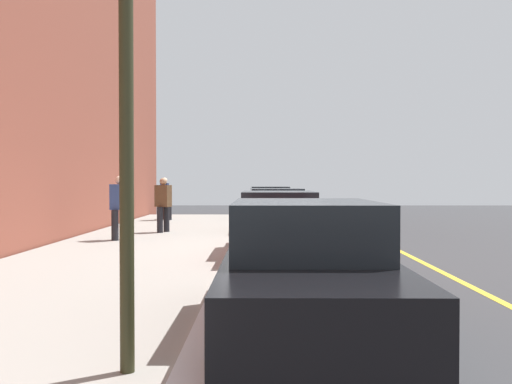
{
  "coord_description": "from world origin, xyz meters",
  "views": [
    {
      "loc": [
        13.18,
        -0.27,
        1.74
      ],
      "look_at": [
        -2.18,
        -0.39,
        1.45
      ],
      "focal_mm": 39.81,
      "sensor_mm": 36.0,
      "label": 1
    }
  ],
  "objects_px": {
    "pedestrian_brown_coat": "(163,203)",
    "pedestrian_navy_coat": "(165,197)",
    "parked_car_silver": "(276,212)",
    "rolling_suitcase": "(165,212)",
    "pedestrian_blue_coat": "(120,206)",
    "parked_car_black": "(306,269)",
    "parked_car_charcoal": "(270,204)",
    "traffic_light_pole": "(126,45)",
    "parked_car_red": "(278,225)"
  },
  "relations": [
    {
      "from": "parked_car_charcoal",
      "to": "rolling_suitcase",
      "type": "height_order",
      "value": "parked_car_charcoal"
    },
    {
      "from": "pedestrian_brown_coat",
      "to": "pedestrian_blue_coat",
      "type": "bearing_deg",
      "value": -18.48
    },
    {
      "from": "pedestrian_brown_coat",
      "to": "pedestrian_navy_coat",
      "type": "bearing_deg",
      "value": -170.81
    },
    {
      "from": "parked_car_silver",
      "to": "pedestrian_navy_coat",
      "type": "distance_m",
      "value": 6.97
    },
    {
      "from": "parked_car_red",
      "to": "traffic_light_pole",
      "type": "relative_size",
      "value": 1.16
    },
    {
      "from": "pedestrian_brown_coat",
      "to": "parked_car_charcoal",
      "type": "bearing_deg",
      "value": 153.73
    },
    {
      "from": "parked_car_black",
      "to": "pedestrian_navy_coat",
      "type": "relative_size",
      "value": 2.56
    },
    {
      "from": "parked_car_silver",
      "to": "parked_car_red",
      "type": "distance_m",
      "value": 5.32
    },
    {
      "from": "parked_car_charcoal",
      "to": "pedestrian_blue_coat",
      "type": "height_order",
      "value": "pedestrian_blue_coat"
    },
    {
      "from": "parked_car_black",
      "to": "traffic_light_pole",
      "type": "relative_size",
      "value": 1.13
    },
    {
      "from": "pedestrian_brown_coat",
      "to": "traffic_light_pole",
      "type": "relative_size",
      "value": 0.43
    },
    {
      "from": "parked_car_silver",
      "to": "parked_car_black",
      "type": "relative_size",
      "value": 0.98
    },
    {
      "from": "parked_car_charcoal",
      "to": "pedestrian_blue_coat",
      "type": "bearing_deg",
      "value": -24.4
    },
    {
      "from": "pedestrian_blue_coat",
      "to": "traffic_light_pole",
      "type": "relative_size",
      "value": 0.44
    },
    {
      "from": "parked_car_red",
      "to": "parked_car_black",
      "type": "bearing_deg",
      "value": 0.96
    },
    {
      "from": "pedestrian_navy_coat",
      "to": "traffic_light_pole",
      "type": "bearing_deg",
      "value": 8.69
    },
    {
      "from": "pedestrian_brown_coat",
      "to": "traffic_light_pole",
      "type": "height_order",
      "value": "traffic_light_pole"
    },
    {
      "from": "parked_car_charcoal",
      "to": "parked_car_red",
      "type": "height_order",
      "value": "same"
    },
    {
      "from": "parked_car_silver",
      "to": "pedestrian_blue_coat",
      "type": "distance_m",
      "value": 5.06
    },
    {
      "from": "parked_car_silver",
      "to": "rolling_suitcase",
      "type": "height_order",
      "value": "parked_car_silver"
    },
    {
      "from": "parked_car_red",
      "to": "parked_car_silver",
      "type": "bearing_deg",
      "value": 178.96
    },
    {
      "from": "rolling_suitcase",
      "to": "parked_car_charcoal",
      "type": "bearing_deg",
      "value": 101.22
    },
    {
      "from": "pedestrian_brown_coat",
      "to": "parked_car_silver",
      "type": "bearing_deg",
      "value": 94.68
    },
    {
      "from": "parked_car_charcoal",
      "to": "pedestrian_brown_coat",
      "type": "xyz_separation_m",
      "value": [
        6.97,
        -3.44,
        0.3
      ]
    },
    {
      "from": "pedestrian_brown_coat",
      "to": "pedestrian_blue_coat",
      "type": "distance_m",
      "value": 2.46
    },
    {
      "from": "pedestrian_blue_coat",
      "to": "rolling_suitcase",
      "type": "height_order",
      "value": "pedestrian_blue_coat"
    },
    {
      "from": "parked_car_silver",
      "to": "pedestrian_navy_coat",
      "type": "height_order",
      "value": "pedestrian_navy_coat"
    },
    {
      "from": "parked_car_black",
      "to": "pedestrian_blue_coat",
      "type": "xyz_separation_m",
      "value": [
        -9.04,
        -4.33,
        0.32
      ]
    },
    {
      "from": "parked_car_silver",
      "to": "traffic_light_pole",
      "type": "relative_size",
      "value": 1.11
    },
    {
      "from": "pedestrian_blue_coat",
      "to": "rolling_suitcase",
      "type": "xyz_separation_m",
      "value": [
        -8.43,
        -0.2,
        -0.61
      ]
    },
    {
      "from": "parked_car_charcoal",
      "to": "traffic_light_pole",
      "type": "relative_size",
      "value": 1.11
    },
    {
      "from": "pedestrian_brown_coat",
      "to": "traffic_light_pole",
      "type": "xyz_separation_m",
      "value": [
        12.99,
        1.94,
        1.8
      ]
    },
    {
      "from": "parked_car_red",
      "to": "pedestrian_blue_coat",
      "type": "height_order",
      "value": "pedestrian_blue_coat"
    },
    {
      "from": "parked_car_silver",
      "to": "pedestrian_navy_coat",
      "type": "relative_size",
      "value": 2.52
    },
    {
      "from": "pedestrian_blue_coat",
      "to": "pedestrian_brown_coat",
      "type": "bearing_deg",
      "value": 161.52
    },
    {
      "from": "parked_car_charcoal",
      "to": "parked_car_silver",
      "type": "xyz_separation_m",
      "value": [
        6.68,
        0.1,
        -0.0
      ]
    },
    {
      "from": "parked_car_red",
      "to": "traffic_light_pole",
      "type": "bearing_deg",
      "value": -10.72
    },
    {
      "from": "traffic_light_pole",
      "to": "rolling_suitcase",
      "type": "height_order",
      "value": "traffic_light_pole"
    },
    {
      "from": "pedestrian_navy_coat",
      "to": "rolling_suitcase",
      "type": "distance_m",
      "value": 0.77
    },
    {
      "from": "pedestrian_blue_coat",
      "to": "parked_car_black",
      "type": "bearing_deg",
      "value": 25.59
    },
    {
      "from": "pedestrian_navy_coat",
      "to": "pedestrian_blue_coat",
      "type": "height_order",
      "value": "pedestrian_navy_coat"
    },
    {
      "from": "rolling_suitcase",
      "to": "parked_car_black",
      "type": "bearing_deg",
      "value": 14.52
    },
    {
      "from": "pedestrian_brown_coat",
      "to": "rolling_suitcase",
      "type": "xyz_separation_m",
      "value": [
        -6.1,
        -0.98,
        -0.59
      ]
    },
    {
      "from": "parked_car_silver",
      "to": "rolling_suitcase",
      "type": "distance_m",
      "value": 7.36
    },
    {
      "from": "parked_car_charcoal",
      "to": "parked_car_silver",
      "type": "distance_m",
      "value": 6.68
    },
    {
      "from": "parked_car_charcoal",
      "to": "pedestrian_navy_coat",
      "type": "xyz_separation_m",
      "value": [
        1.33,
        -4.36,
        0.32
      ]
    },
    {
      "from": "traffic_light_pole",
      "to": "parked_car_red",
      "type": "bearing_deg",
      "value": 169.28
    },
    {
      "from": "parked_car_silver",
      "to": "parked_car_red",
      "type": "bearing_deg",
      "value": -1.04
    },
    {
      "from": "pedestrian_blue_coat",
      "to": "parked_car_silver",
      "type": "bearing_deg",
      "value": 121.27
    },
    {
      "from": "parked_car_black",
      "to": "rolling_suitcase",
      "type": "distance_m",
      "value": 18.04
    }
  ]
}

